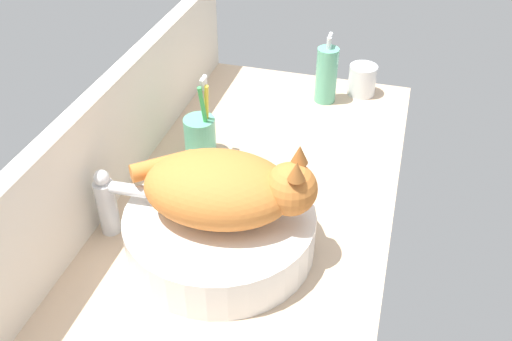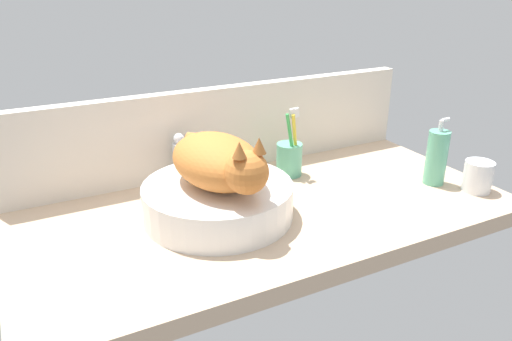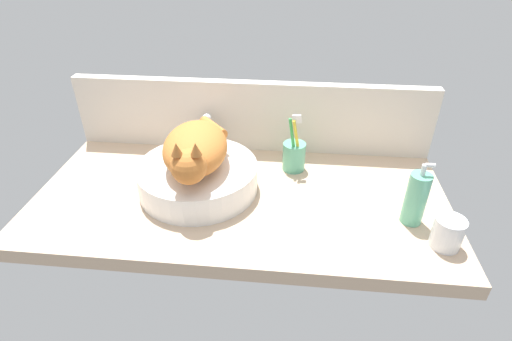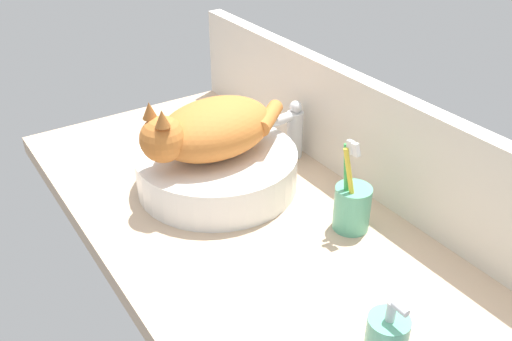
% 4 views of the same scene
% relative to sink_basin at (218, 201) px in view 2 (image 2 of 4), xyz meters
% --- Properties ---
extents(ground_plane, '(1.13, 0.56, 0.04)m').
position_rel_sink_basin_xyz_m(ground_plane, '(0.12, -0.01, -0.06)').
color(ground_plane, tan).
extents(backsplash_panel, '(1.13, 0.04, 0.23)m').
position_rel_sink_basin_xyz_m(backsplash_panel, '(0.12, 0.26, 0.07)').
color(backsplash_panel, silver).
rests_on(backsplash_panel, ground_plane).
extents(sink_basin, '(0.33, 0.33, 0.08)m').
position_rel_sink_basin_xyz_m(sink_basin, '(0.00, 0.00, 0.00)').
color(sink_basin, white).
rests_on(sink_basin, ground_plane).
extents(cat, '(0.20, 0.32, 0.14)m').
position_rel_sink_basin_xyz_m(cat, '(0.00, -0.01, 0.10)').
color(cat, '#CC7533').
rests_on(cat, sink_basin).
extents(faucet, '(0.04, 0.12, 0.14)m').
position_rel_sink_basin_xyz_m(faucet, '(-0.01, 0.20, 0.03)').
color(faucet, silver).
rests_on(faucet, ground_plane).
extents(soap_dispenser, '(0.05, 0.05, 0.17)m').
position_rel_sink_basin_xyz_m(soap_dispenser, '(0.56, -0.08, 0.03)').
color(soap_dispenser, '#60B793').
rests_on(soap_dispenser, ground_plane).
extents(toothbrush_cup, '(0.07, 0.07, 0.19)m').
position_rel_sink_basin_xyz_m(toothbrush_cup, '(0.26, 0.13, 0.01)').
color(toothbrush_cup, '#5BB28E').
rests_on(toothbrush_cup, ground_plane).
extents(water_glass, '(0.07, 0.07, 0.08)m').
position_rel_sink_basin_xyz_m(water_glass, '(0.62, -0.17, -0.00)').
color(water_glass, white).
rests_on(water_glass, ground_plane).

